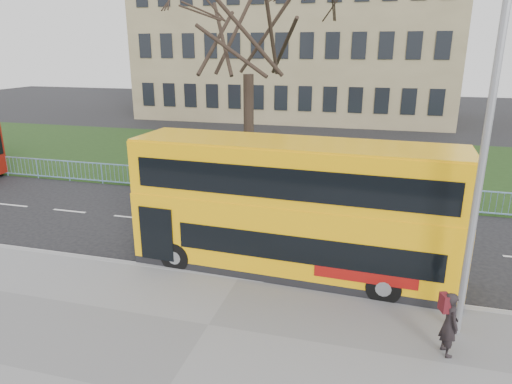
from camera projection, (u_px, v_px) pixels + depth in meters
ground at (252, 259)px, 15.33m from camera, size 120.00×120.00×0.00m
kerb at (239, 279)px, 13.88m from camera, size 80.00×0.20×0.14m
grass_verge at (314, 161)px, 28.48m from camera, size 80.00×15.40×0.08m
guard_railing at (291, 188)px, 21.24m from camera, size 40.00×0.12×1.10m
bare_tree at (248, 53)px, 23.31m from camera, size 9.03×9.03×12.90m
civic_building at (297, 46)px, 46.68m from camera, size 30.00×15.00×14.00m
yellow_bus at (293, 206)px, 13.83m from camera, size 9.94×2.79×4.12m
pedestrian at (449, 324)px, 10.20m from camera, size 0.54×0.65×1.54m
street_lamp at (479, 147)px, 9.87m from camera, size 1.78×0.43×8.41m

